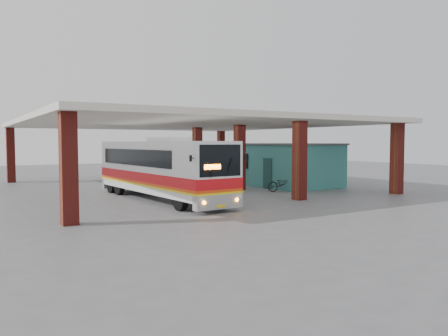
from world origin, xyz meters
TOP-DOWN VIEW (x-y plane):
  - ground at (0.00, 0.00)m, footprint 90.00×90.00m
  - brick_columns at (1.43, 5.00)m, footprint 20.10×21.60m
  - canopy_roof at (0.50, 6.50)m, footprint 21.00×23.00m
  - shop_building at (7.49, 4.00)m, footprint 5.20×8.20m
  - coach_bus at (-3.55, 1.01)m, footprint 3.20×11.99m
  - motorcycle at (4.70, 0.56)m, footprint 2.10×1.22m
  - pedestrian at (3.00, -2.89)m, footprint 0.68×0.60m
  - red_chair at (5.10, 8.51)m, footprint 0.59×0.59m

SIDE VIEW (x-z plane):
  - ground at x=0.00m, z-range 0.00..0.00m
  - red_chair at x=5.10m, z-range -0.03..0.84m
  - motorcycle at x=4.70m, z-range 0.00..1.04m
  - pedestrian at x=3.00m, z-range 0.00..1.57m
  - shop_building at x=7.49m, z-range 0.01..3.12m
  - coach_bus at x=-3.55m, z-range -0.01..3.44m
  - brick_columns at x=1.43m, z-range 0.00..4.35m
  - canopy_roof at x=0.50m, z-range 4.35..4.65m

